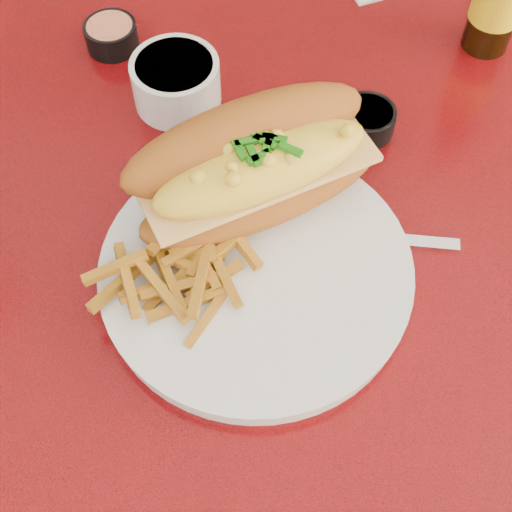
% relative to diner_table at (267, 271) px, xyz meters
% --- Properties ---
extents(ground, '(8.00, 8.00, 0.00)m').
position_rel_diner_table_xyz_m(ground, '(0.00, 0.00, -0.61)').
color(ground, silver).
rests_on(ground, ground).
extents(diner_table, '(1.23, 0.83, 0.77)m').
position_rel_diner_table_xyz_m(diner_table, '(0.00, 0.00, 0.00)').
color(diner_table, red).
rests_on(diner_table, ground).
extents(booth_bench_far, '(1.20, 0.51, 0.90)m').
position_rel_diner_table_xyz_m(booth_bench_far, '(0.00, 0.81, -0.32)').
color(booth_bench_far, '#9D140A').
rests_on(booth_bench_far, ground).
extents(dinner_plate, '(0.36, 0.36, 0.02)m').
position_rel_diner_table_xyz_m(dinner_plate, '(0.01, -0.10, 0.17)').
color(dinner_plate, silver).
rests_on(dinner_plate, diner_table).
extents(mac_hoagie, '(0.27, 0.24, 0.11)m').
position_rel_diner_table_xyz_m(mac_hoagie, '(-0.01, -0.02, 0.23)').
color(mac_hoagie, '#A2561A').
rests_on(mac_hoagie, dinner_plate).
extents(fries_pile, '(0.13, 0.12, 0.03)m').
position_rel_diner_table_xyz_m(fries_pile, '(-0.06, -0.12, 0.20)').
color(fries_pile, '#C48321').
rests_on(fries_pile, dinner_plate).
extents(fork, '(0.02, 0.13, 0.00)m').
position_rel_diner_table_xyz_m(fork, '(-0.04, -0.03, 0.18)').
color(fork, silver).
rests_on(fork, dinner_plate).
extents(gravy_ramekin, '(0.11, 0.11, 0.05)m').
position_rel_diner_table_xyz_m(gravy_ramekin, '(-0.12, 0.10, 0.19)').
color(gravy_ramekin, silver).
rests_on(gravy_ramekin, diner_table).
extents(sauce_cup_left, '(0.06, 0.06, 0.03)m').
position_rel_diner_table_xyz_m(sauce_cup_left, '(-0.22, 0.17, 0.18)').
color(sauce_cup_left, black).
rests_on(sauce_cup_left, diner_table).
extents(sauce_cup_right, '(0.06, 0.06, 0.03)m').
position_rel_diner_table_xyz_m(sauce_cup_right, '(0.09, 0.10, 0.18)').
color(sauce_cup_right, black).
rests_on(sauce_cup_right, diner_table).
extents(knife, '(0.19, 0.03, 0.01)m').
position_rel_diner_table_xyz_m(knife, '(0.11, -0.04, 0.16)').
color(knife, silver).
rests_on(knife, diner_table).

